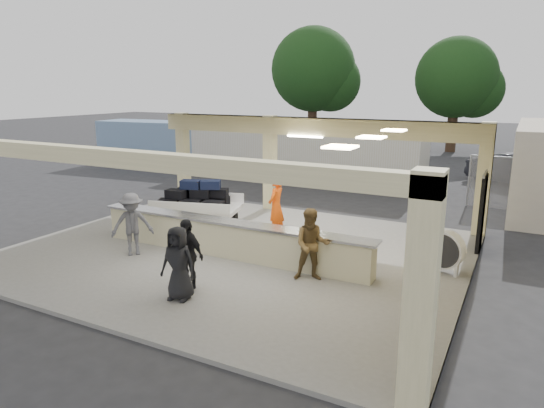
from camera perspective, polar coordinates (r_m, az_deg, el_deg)
The scene contains 15 objects.
ground at distance 13.67m, azimuth -4.00°, elevation -5.84°, with size 120.00×120.00×0.00m, color #252427.
pavilion at distance 13.73m, azimuth -1.89°, elevation 0.15°, with size 12.01×10.00×3.55m.
baggage_counter at distance 13.09m, azimuth -5.19°, elevation -4.05°, with size 8.20×0.58×0.98m.
luggage_cart at distance 15.80m, azimuth -8.84°, elevation 0.22°, with size 3.00×2.30×1.55m.
drum_fan at distance 12.62m, azimuth 19.65°, elevation -5.13°, with size 1.00×0.56×1.05m.
baggage_handler at distance 14.51m, azimuth 0.48°, elevation -0.33°, with size 0.69×0.38×1.90m, color #FF540D.
passenger_a at distance 11.37m, azimuth 4.70°, elevation -4.79°, with size 0.84×0.37×1.73m, color brown.
passenger_b at distance 11.05m, azimuth -9.97°, elevation -5.79°, with size 0.95×0.35×1.62m, color black.
passenger_c at distance 13.55m, azimuth -16.13°, elevation -2.30°, with size 1.10×0.39×1.71m, color #4D4D53.
passenger_d at distance 10.53m, azimuth -10.95°, elevation -6.85°, with size 0.79×0.32×1.61m, color black.
car_dark at distance 25.65m, azimuth 26.68°, elevation 3.57°, with size 1.53×4.33×1.44m, color black.
container_white at distance 23.83m, azimuth 3.60°, elevation 5.64°, with size 11.62×2.32×2.52m, color beige.
container_blue at distance 29.22m, azimuth -11.02°, elevation 6.94°, with size 9.91×2.38×2.58m, color #6982A9.
tree_left at distance 38.00m, azimuth 5.42°, elevation 15.10°, with size 6.60×6.30×9.00m.
tree_mid at distance 37.38m, azimuth 21.36°, elevation 13.33°, with size 6.00×5.60×8.00m.
Camera 1 is at (6.81, -10.95, 4.53)m, focal length 32.00 mm.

